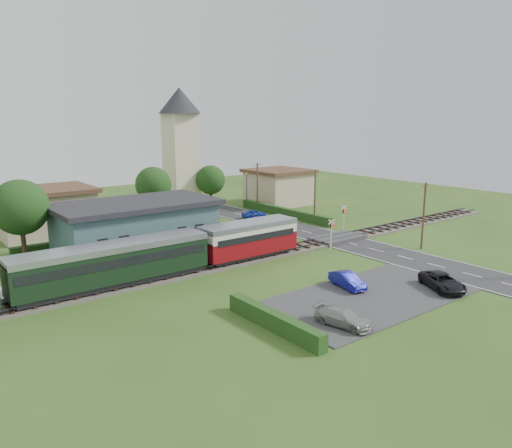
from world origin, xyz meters
TOP-DOWN VIEW (x-y plane):
  - ground at (0.00, 0.00)m, footprint 120.00×120.00m
  - railway_track at (0.00, 2.00)m, footprint 76.00×3.20m
  - road at (10.00, 0.00)m, footprint 6.00×70.00m
  - car_park at (-1.50, -12.00)m, footprint 17.00×9.00m
  - crossing_deck at (10.00, 2.00)m, footprint 6.20×3.40m
  - platform at (-10.00, 5.20)m, footprint 30.00×3.00m
  - equipment_hut at (-18.00, 5.20)m, footprint 2.30×2.30m
  - station_building at (-10.00, 10.99)m, footprint 16.00×9.00m
  - train at (-19.28, 2.00)m, footprint 43.20×2.90m
  - church_tower at (5.00, 28.00)m, footprint 6.00×6.00m
  - house_west at (-15.00, 25.00)m, footprint 10.80×8.80m
  - house_east at (20.00, 24.00)m, footprint 8.80×8.80m
  - hedge_carpark at (-11.00, -12.00)m, footprint 0.80×9.00m
  - hedge_roadside at (14.20, 16.00)m, footprint 0.80×18.00m
  - hedge_station at (-10.00, 15.50)m, footprint 22.00×0.80m
  - tree_a at (-20.00, 14.00)m, footprint 5.20×5.20m
  - tree_b at (-2.00, 23.00)m, footprint 4.60×4.60m
  - tree_c at (8.00, 25.00)m, footprint 4.20×4.20m
  - utility_pole_b at (14.20, -6.00)m, footprint 1.40×0.22m
  - utility_pole_c at (14.20, 10.00)m, footprint 1.40×0.22m
  - utility_pole_d at (14.20, 22.00)m, footprint 1.40×0.22m
  - crossing_signal_near at (6.40, -0.41)m, footprint 0.84×0.28m
  - crossing_signal_far at (13.60, 4.39)m, footprint 0.84×0.28m
  - streetlamp_east at (16.00, 27.00)m, footprint 0.30×0.30m
  - car_on_road at (10.11, 17.38)m, footprint 3.77×2.45m
  - car_park_blue at (-1.18, -9.50)m, footprint 2.01×3.86m
  - car_park_silver at (-7.10, -14.50)m, footprint 2.42×4.28m
  - car_park_dark at (4.50, -14.50)m, footprint 4.00×5.06m
  - pedestrian_near at (-1.94, 5.47)m, footprint 0.72×0.47m
  - pedestrian_far at (-17.66, 4.89)m, footprint 0.87×0.97m

SIDE VIEW (x-z plane):
  - ground at x=0.00m, z-range 0.00..0.00m
  - road at x=10.00m, z-range 0.00..0.05m
  - car_park at x=-1.50m, z-range 0.00..0.08m
  - railway_track at x=0.00m, z-range -0.13..0.36m
  - crossing_deck at x=10.00m, z-range 0.00..0.45m
  - platform at x=-10.00m, z-range 0.00..0.45m
  - hedge_carpark at x=-11.00m, z-range 0.00..1.20m
  - hedge_roadside at x=14.20m, z-range 0.00..1.20m
  - car_on_road at x=10.11m, z-range 0.05..1.24m
  - hedge_station at x=-10.00m, z-range 0.00..1.30m
  - car_park_silver at x=-7.10m, z-range 0.08..1.25m
  - car_park_blue at x=-1.18m, z-range 0.08..1.29m
  - car_park_dark at x=4.50m, z-range 0.08..1.36m
  - pedestrian_far at x=-17.66m, z-range 0.45..2.10m
  - pedestrian_near at x=-1.94m, z-range 0.45..2.42m
  - equipment_hut at x=-18.00m, z-range 0.47..3.02m
  - crossing_signal_near at x=6.40m, z-range 0.50..3.78m
  - crossing_signal_far at x=13.60m, z-range 0.50..3.78m
  - train at x=-19.28m, z-range 0.48..3.88m
  - station_building at x=-10.00m, z-range 0.04..5.34m
  - house_west at x=-15.00m, z-range 0.04..5.54m
  - house_east at x=20.00m, z-range 0.05..5.55m
  - streetlamp_east at x=16.00m, z-range 0.46..5.62m
  - utility_pole_b at x=14.20m, z-range 0.13..7.13m
  - utility_pole_c at x=14.20m, z-range 0.13..7.13m
  - utility_pole_d at x=14.20m, z-range 0.13..7.13m
  - tree_c at x=8.00m, z-range 1.26..8.04m
  - tree_b at x=-2.00m, z-range 1.35..8.69m
  - tree_a at x=-20.00m, z-range 1.38..9.38m
  - church_tower at x=5.00m, z-range 1.43..19.03m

